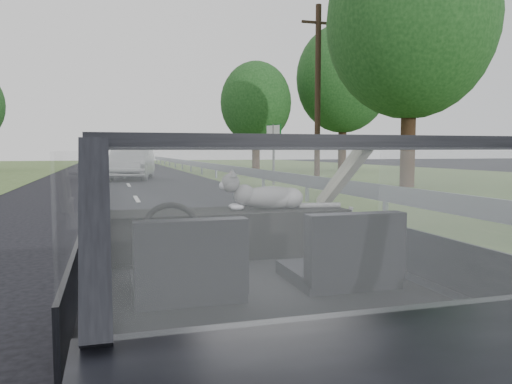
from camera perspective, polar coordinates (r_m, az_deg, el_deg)
subject_car at (r=2.74m, az=-0.29°, el=-9.31°), size 1.80×4.00×1.45m
dashboard at (r=3.31m, az=-3.31°, el=-4.67°), size 1.58×0.45×0.30m
driver_seat at (r=2.35m, az=-7.79°, el=-7.88°), size 0.50×0.72×0.42m
passenger_seat at (r=2.59m, az=10.14°, el=-6.73°), size 0.50×0.72×0.42m
steering_wheel at (r=2.94m, az=-9.63°, el=-4.53°), size 0.36×0.36×0.04m
cat at (r=3.35m, az=1.60°, el=-0.46°), size 0.60×0.22×0.27m
guardrail at (r=13.55m, az=5.42°, el=1.31°), size 0.05×90.00×0.32m
other_car at (r=25.03m, az=-14.01°, el=3.34°), size 2.81×5.31×1.66m
highway_sign at (r=20.03m, az=2.03°, el=4.26°), size 0.37×0.96×2.43m
utility_pole at (r=21.74m, az=7.07°, el=10.95°), size 0.28×0.28×7.50m
tree_1 at (r=20.12m, az=17.18°, el=14.19°), size 7.87×7.87×9.52m
tree_2 at (r=32.06m, az=-0.01°, el=8.38°), size 4.89×4.89×6.82m
tree_3 at (r=34.51m, az=9.90°, el=10.31°), size 6.71×6.71×9.53m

